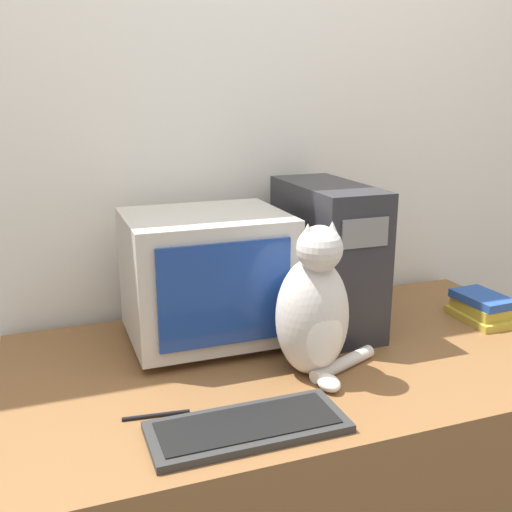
% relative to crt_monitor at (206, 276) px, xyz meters
% --- Properties ---
extents(wall_back, '(7.00, 0.05, 2.50)m').
position_rel_crt_monitor_xyz_m(wall_back, '(0.23, 0.31, 0.34)').
color(wall_back, silver).
rests_on(wall_back, ground_plane).
extents(desk, '(1.59, 0.87, 0.71)m').
position_rel_crt_monitor_xyz_m(desk, '(0.23, -0.19, -0.55)').
color(desk, brown).
rests_on(desk, ground_plane).
extents(crt_monitor, '(0.44, 0.37, 0.37)m').
position_rel_crt_monitor_xyz_m(crt_monitor, '(0.00, 0.00, 0.00)').
color(crt_monitor, '#BCB7AD').
rests_on(crt_monitor, desk).
extents(computer_tower, '(0.20, 0.44, 0.44)m').
position_rel_crt_monitor_xyz_m(computer_tower, '(0.38, -0.00, 0.02)').
color(computer_tower, '#28282D').
rests_on(computer_tower, desk).
extents(keyboard, '(0.43, 0.17, 0.02)m').
position_rel_crt_monitor_xyz_m(keyboard, '(-0.05, -0.49, -0.18)').
color(keyboard, '#2D2D2D').
rests_on(keyboard, desk).
extents(cat, '(0.29, 0.23, 0.40)m').
position_rel_crt_monitor_xyz_m(cat, '(0.20, -0.30, -0.02)').
color(cat, silver).
rests_on(cat, desk).
extents(book_stack, '(0.13, 0.20, 0.08)m').
position_rel_crt_monitor_xyz_m(book_stack, '(0.86, -0.14, -0.15)').
color(book_stack, gold).
rests_on(book_stack, desk).
extents(pen, '(0.15, 0.03, 0.01)m').
position_rel_crt_monitor_xyz_m(pen, '(-0.22, -0.37, -0.19)').
color(pen, black).
rests_on(pen, desk).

